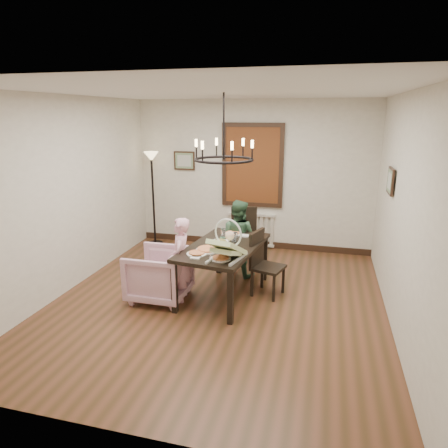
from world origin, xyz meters
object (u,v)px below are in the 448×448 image
at_px(elderly_woman, 181,267).
at_px(seated_man, 238,244).
at_px(armchair, 159,274).
at_px(floor_lamp, 153,200).
at_px(chair_right, 268,264).
at_px(baby_bouncer, 227,246).
at_px(chair_far, 245,238).
at_px(drinking_glass, 234,238).
at_px(dining_table, 224,251).

relative_size(elderly_woman, seated_man, 0.96).
relative_size(armchair, seated_man, 0.78).
distance_m(seated_man, floor_lamp, 2.28).
relative_size(chair_right, baby_bouncer, 1.72).
distance_m(chair_far, armchair, 1.79).
xyz_separation_m(elderly_woman, drinking_glass, (0.64, 0.47, 0.33)).
relative_size(elderly_woman, floor_lamp, 0.55).
xyz_separation_m(dining_table, baby_bouncer, (0.18, -0.52, 0.26)).
bearing_deg(elderly_woman, chair_far, 146.90).
height_order(elderly_woman, floor_lamp, floor_lamp).
xyz_separation_m(armchair, seated_man, (0.88, 1.14, 0.15)).
bearing_deg(elderly_woman, seated_man, 141.61).
bearing_deg(drinking_glass, chair_right, -1.37).
xyz_separation_m(seated_man, baby_bouncer, (0.15, -1.32, 0.42)).
relative_size(armchair, elderly_woman, 0.81).
bearing_deg(drinking_glass, floor_lamp, 139.38).
bearing_deg(drinking_glass, elderly_woman, -143.64).
bearing_deg(elderly_woman, dining_table, 107.54).
distance_m(dining_table, elderly_woman, 0.64).
bearing_deg(chair_right, drinking_glass, 104.66).
height_order(elderly_woman, seated_man, seated_man).
bearing_deg(chair_far, baby_bouncer, -104.47).
distance_m(armchair, seated_man, 1.45).
height_order(chair_right, drinking_glass, chair_right).
height_order(elderly_woman, baby_bouncer, baby_bouncer).
distance_m(chair_far, elderly_woman, 1.61).
bearing_deg(armchair, floor_lamp, -154.53).
relative_size(chair_far, baby_bouncer, 1.84).
bearing_deg(floor_lamp, chair_right, -34.55).
xyz_separation_m(seated_man, drinking_glass, (0.07, -0.62, 0.30)).
xyz_separation_m(armchair, drinking_glass, (0.95, 0.52, 0.46)).
distance_m(elderly_woman, seated_man, 1.23).
bearing_deg(baby_bouncer, chair_far, 106.84).
bearing_deg(elderly_woman, floor_lamp, -158.83).
distance_m(chair_right, armchair, 1.56).
bearing_deg(dining_table, drinking_glass, 68.70).
xyz_separation_m(elderly_woman, floor_lamp, (-1.38, 2.21, 0.41)).
height_order(dining_table, baby_bouncer, baby_bouncer).
relative_size(chair_right, armchair, 1.18).
height_order(chair_right, seated_man, seated_man).
height_order(baby_bouncer, drinking_glass, baby_bouncer).
bearing_deg(drinking_glass, chair_far, 91.93).
xyz_separation_m(dining_table, drinking_glass, (0.10, 0.18, 0.15)).
relative_size(dining_table, floor_lamp, 0.95).
bearing_deg(dining_table, chair_right, 22.90).
bearing_deg(drinking_glass, baby_bouncer, -83.58).
distance_m(seated_man, baby_bouncer, 1.39).
bearing_deg(floor_lamp, chair_far, -19.94).
xyz_separation_m(chair_right, drinking_glass, (-0.51, 0.01, 0.35)).
height_order(chair_far, floor_lamp, floor_lamp).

